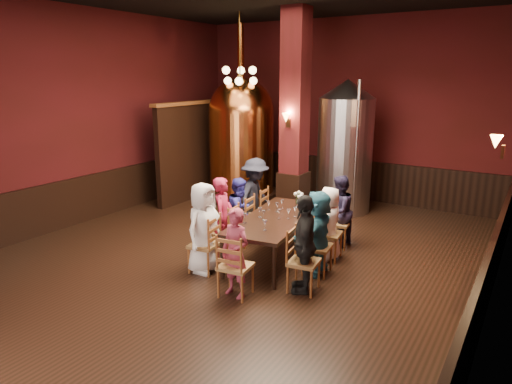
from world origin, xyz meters
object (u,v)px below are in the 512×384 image
Objects in this scene: rose_vase at (298,197)px; copper_kettle at (242,138)px; person_2 at (240,212)px; steel_vessel at (345,147)px; dining_table at (276,220)px; person_0 at (204,228)px; person_1 at (223,218)px.

copper_kettle is at bearing 140.83° from rose_vase.
steel_vessel reaches higher than person_2.
dining_table is 1.69× the size of person_0.
copper_kettle reaches higher than steel_vessel.
dining_table is 4.13m from copper_kettle.
steel_vessel is at bearing 8.05° from copper_kettle.
dining_table is at bearing -78.18° from person_1.
steel_vessel is at bearing -21.74° from person_2.
dining_table is 1.31m from person_0.
steel_vessel is (0.79, 3.14, 0.87)m from person_2.
copper_kettle is at bearing 124.49° from dining_table.
rose_vase is at bearing -21.45° from person_0.
person_0 is at bearing -63.84° from copper_kettle.
copper_kettle is 14.14× the size of rose_vase.
copper_kettle is (-1.83, 2.77, 0.93)m from person_2.
steel_vessel reaches higher than rose_vase.
person_1 reaches higher than person_2.
steel_vessel is (0.70, 3.80, 0.80)m from person_1.
person_1 is at bearing -125.82° from rose_vase.
copper_kettle is (-1.92, 3.43, 0.86)m from person_1.
dining_table is at bearing -111.07° from person_2.
person_0 is at bearing -179.86° from person_2.
steel_vessel is 9.91× the size of rose_vase.
person_0 is at bearing -130.36° from dining_table.
copper_kettle reaches higher than dining_table.
person_0 is 0.34× the size of copper_kettle.
person_1 is 0.47× the size of steel_vessel.
rose_vase is (0.94, 0.52, 0.31)m from person_2.
person_2 reaches higher than dining_table.
person_0 is 4.57m from steel_vessel.
person_0 is 4.86× the size of rose_vase.
person_1 reaches higher than rose_vase.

